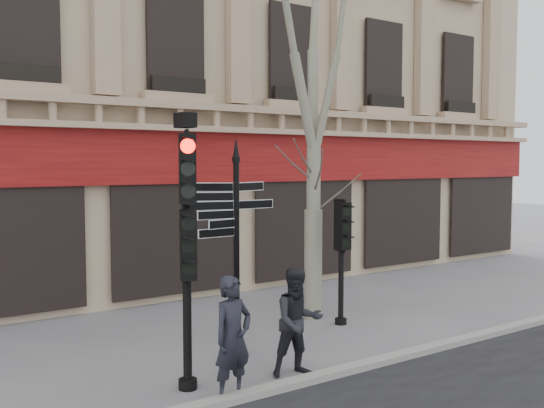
{
  "coord_description": "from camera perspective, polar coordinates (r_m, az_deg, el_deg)",
  "views": [
    {
      "loc": [
        -6.48,
        -8.76,
        3.47
      ],
      "look_at": [
        -0.08,
        0.6,
        2.69
      ],
      "focal_mm": 40.0,
      "sensor_mm": 36.0,
      "label": 1
    }
  ],
  "objects": [
    {
      "name": "plane_tree",
      "position": [
        13.73,
        4.0,
        17.09
      ],
      "size": [
        3.54,
        3.54,
        9.4
      ],
      "color": "gray",
      "rests_on": "ground"
    },
    {
      "name": "pedestrian_a",
      "position": [
        9.04,
        -3.71,
        -12.5
      ],
      "size": [
        0.74,
        0.56,
        1.84
      ],
      "primitive_type": "imported",
      "rotation": [
        0.0,
        0.0,
        0.19
      ],
      "color": "black",
      "rests_on": "ground"
    },
    {
      "name": "ground",
      "position": [
        11.44,
        2.09,
        -13.74
      ],
      "size": [
        80.0,
        80.0,
        0.0
      ],
      "primitive_type": "plane",
      "color": "#5E5E63",
      "rests_on": "ground"
    },
    {
      "name": "kerb",
      "position": [
        10.39,
        6.86,
        -15.28
      ],
      "size": [
        80.0,
        0.25,
        0.12
      ],
      "primitive_type": "cube",
      "color": "gray",
      "rests_on": "ground"
    },
    {
      "name": "traffic_signal_secondary",
      "position": [
        13.0,
        6.54,
        -3.33
      ],
      "size": [
        0.49,
        0.39,
        2.63
      ],
      "rotation": [
        0.0,
        0.0,
        -0.19
      ],
      "color": "black",
      "rests_on": "ground"
    },
    {
      "name": "traffic_signal_main",
      "position": [
        9.21,
        -8.08,
        -1.18
      ],
      "size": [
        0.56,
        0.49,
        4.21
      ],
      "rotation": [
        0.0,
        0.0,
        -0.4
      ],
      "color": "black",
      "rests_on": "ground"
    },
    {
      "name": "fingerpost",
      "position": [
        10.69,
        -3.37,
        -0.59
      ],
      "size": [
        1.87,
        1.87,
        3.92
      ],
      "rotation": [
        0.0,
        0.0,
        -0.16
      ],
      "color": "black",
      "rests_on": "ground"
    },
    {
      "name": "building",
      "position": [
        22.89,
        -17.72,
        17.7
      ],
      "size": [
        28.0,
        15.52,
        18.0
      ],
      "color": "tan",
      "rests_on": "ground"
    },
    {
      "name": "pedestrian_b",
      "position": [
        10.04,
        2.46,
        -11.0
      ],
      "size": [
        0.99,
        0.85,
        1.77
      ],
      "primitive_type": "imported",
      "rotation": [
        0.0,
        0.0,
        -0.23
      ],
      "color": "black",
      "rests_on": "ground"
    }
  ]
}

